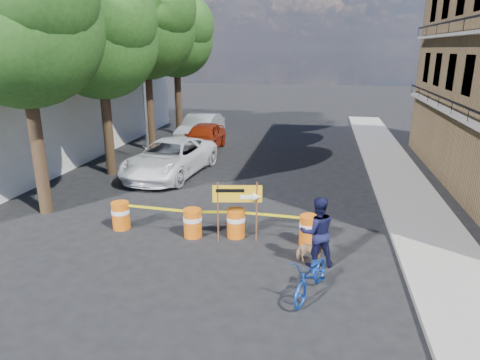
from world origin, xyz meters
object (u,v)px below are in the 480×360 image
at_px(detour_sign, 244,198).
at_px(barrel_far_left, 121,215).
at_px(suv_white, 170,158).
at_px(barrel_mid_left, 193,222).
at_px(barrel_far_right, 309,229).
at_px(bicycle, 312,258).
at_px(pedestrian, 317,232).
at_px(sedan_red, 203,137).
at_px(barrel_mid_right, 236,223).
at_px(sedan_silver, 201,128).
at_px(dog, 311,252).

bearing_deg(detour_sign, barrel_far_left, 166.31).
bearing_deg(suv_white, barrel_mid_left, -57.72).
relative_size(barrel_far_right, bicycle, 0.46).
bearing_deg(pedestrian, sedan_red, -78.45).
distance_m(barrel_far_left, sedan_red, 11.21).
relative_size(bicycle, suv_white, 0.33).
relative_size(barrel_mid_left, suv_white, 0.15).
distance_m(barrel_mid_right, detour_sign, 1.00).
bearing_deg(barrel_mid_left, pedestrian, -17.01).
relative_size(barrel_far_left, sedan_red, 0.19).
xyz_separation_m(barrel_mid_right, suv_white, (-4.29, 6.11, 0.34)).
height_order(barrel_far_right, pedestrian, pedestrian).
relative_size(detour_sign, bicycle, 0.97).
height_order(barrel_far_right, sedan_red, sedan_red).
height_order(barrel_mid_left, pedestrian, pedestrian).
height_order(barrel_far_left, suv_white, suv_white).
bearing_deg(sedan_red, suv_white, -92.38).
distance_m(pedestrian, suv_white, 10.11).
xyz_separation_m(pedestrian, sedan_red, (-6.56, 12.53, -0.18)).
distance_m(pedestrian, bicycle, 1.52).
relative_size(pedestrian, sedan_red, 0.42).
bearing_deg(detour_sign, bicycle, -62.29).
xyz_separation_m(pedestrian, suv_white, (-6.77, 7.51, -0.16)).
bearing_deg(sedan_silver, sedan_red, -68.41).
height_order(suv_white, sedan_silver, sedan_silver).
relative_size(barrel_far_left, sedan_silver, 0.18).
bearing_deg(bicycle, sedan_silver, 132.84).
relative_size(barrel_far_right, suv_white, 0.15).
height_order(barrel_far_left, bicycle, bicycle).
height_order(pedestrian, bicycle, pedestrian).
relative_size(dog, sedan_red, 0.17).
relative_size(barrel_mid_left, sedan_silver, 0.18).
xyz_separation_m(detour_sign, sedan_red, (-4.39, 11.42, -0.60)).
distance_m(detour_sign, suv_white, 7.89).
xyz_separation_m(bicycle, sedan_red, (-6.48, 14.05, -0.18)).
bearing_deg(barrel_mid_right, pedestrian, -29.46).
bearing_deg(bicycle, dog, 110.46).
relative_size(barrel_mid_left, sedan_red, 0.19).
height_order(sedan_red, sedan_silver, sedan_silver).
bearing_deg(bicycle, barrel_far_right, 111.98).
xyz_separation_m(barrel_mid_right, pedestrian, (2.48, -1.40, 0.50)).
xyz_separation_m(barrel_mid_left, barrel_mid_right, (1.32, 0.24, 0.00)).
relative_size(bicycle, sedan_red, 0.42).
distance_m(barrel_mid_left, dog, 3.81).
bearing_deg(dog, suv_white, 41.19).
bearing_deg(suv_white, sedan_silver, 102.01).
relative_size(barrel_mid_right, barrel_far_right, 1.00).
xyz_separation_m(detour_sign, bicycle, (2.09, -2.64, -0.41)).
distance_m(dog, suv_white, 9.95).
relative_size(suv_white, sedan_silver, 1.14).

